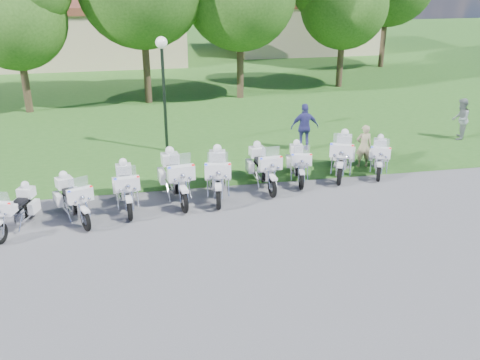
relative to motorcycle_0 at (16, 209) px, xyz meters
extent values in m
plane|color=#59595E|center=(5.99, -1.14, -0.59)|extent=(100.00, 100.00, 0.00)
cube|color=#2B611E|center=(5.99, 25.86, -0.59)|extent=(100.00, 48.00, 0.01)
torus|color=black|center=(-0.27, -0.83, -0.30)|extent=(0.29, 0.60, 0.59)
torus|color=black|center=(0.19, 0.60, -0.30)|extent=(0.29, 0.60, 0.59)
cube|color=white|center=(-0.20, -0.64, 0.34)|extent=(0.67, 0.40, 0.35)
cube|color=silver|center=(-0.19, -0.59, 0.65)|extent=(0.51, 0.25, 0.33)
sphere|color=red|center=(0.05, -0.78, 0.51)|extent=(0.08, 0.08, 0.08)
cube|color=silver|center=(-0.03, -0.10, -0.19)|extent=(0.44, 0.56, 0.30)
cube|color=white|center=(-0.10, -0.30, 0.12)|extent=(0.41, 0.52, 0.19)
cube|color=black|center=(0.05, 0.15, 0.10)|extent=(0.45, 0.61, 0.11)
cube|color=white|center=(0.40, 0.39, -0.15)|extent=(0.29, 0.49, 0.32)
cube|color=white|center=(-0.10, 0.55, -0.15)|extent=(0.29, 0.49, 0.32)
cube|color=white|center=(0.20, 0.62, 0.22)|extent=(0.51, 0.47, 0.28)
sphere|color=white|center=(0.20, 0.62, 0.45)|extent=(0.23, 0.23, 0.23)
torus|color=black|center=(1.89, -0.50, -0.28)|extent=(0.37, 0.64, 0.64)
torus|color=black|center=(1.23, 0.98, -0.28)|extent=(0.37, 0.64, 0.64)
cube|color=white|center=(1.89, -0.52, 0.06)|extent=(0.33, 0.45, 0.07)
cube|color=white|center=(1.80, -0.30, 0.41)|extent=(0.72, 0.49, 0.38)
cube|color=silver|center=(1.77, -0.25, 0.75)|extent=(0.54, 0.32, 0.36)
sphere|color=red|center=(2.10, -0.23, 0.59)|extent=(0.09, 0.09, 0.09)
sphere|color=#1426E5|center=(1.54, -0.48, 0.59)|extent=(0.09, 0.09, 0.09)
cube|color=silver|center=(1.55, 0.26, -0.16)|extent=(0.51, 0.62, 0.32)
cube|color=white|center=(1.64, 0.05, 0.17)|extent=(0.48, 0.58, 0.21)
cube|color=black|center=(1.43, 0.52, 0.15)|extent=(0.54, 0.67, 0.11)
cube|color=white|center=(1.55, 0.97, -0.11)|extent=(0.36, 0.52, 0.34)
cube|color=white|center=(1.02, 0.73, -0.11)|extent=(0.36, 0.52, 0.34)
cube|color=white|center=(1.22, 1.01, 0.29)|extent=(0.57, 0.53, 0.31)
sphere|color=white|center=(1.22, 1.01, 0.54)|extent=(0.25, 0.25, 0.25)
torus|color=black|center=(3.08, -0.06, -0.26)|extent=(0.19, 0.67, 0.66)
torus|color=black|center=(2.94, 1.62, -0.26)|extent=(0.19, 0.67, 0.66)
cube|color=white|center=(3.09, -0.08, 0.08)|extent=(0.22, 0.45, 0.07)
cube|color=white|center=(3.07, 0.16, 0.45)|extent=(0.73, 0.30, 0.40)
cube|color=silver|center=(3.06, 0.22, 0.80)|extent=(0.56, 0.17, 0.37)
sphere|color=red|center=(3.39, 0.13, 0.64)|extent=(0.09, 0.09, 0.09)
sphere|color=#1426E5|center=(2.75, 0.08, 0.64)|extent=(0.09, 0.09, 0.09)
cube|color=silver|center=(3.01, 0.80, -0.14)|extent=(0.38, 0.58, 0.34)
cube|color=white|center=(3.03, 0.56, 0.20)|extent=(0.36, 0.54, 0.22)
cube|color=black|center=(2.98, 1.09, 0.18)|extent=(0.39, 0.64, 0.12)
cube|color=white|center=(3.25, 1.49, -0.09)|extent=(0.22, 0.53, 0.36)
cube|color=white|center=(2.66, 1.44, -0.09)|extent=(0.22, 0.53, 0.36)
cube|color=white|center=(2.94, 1.65, 0.32)|extent=(0.51, 0.44, 0.32)
sphere|color=white|center=(2.94, 1.65, 0.58)|extent=(0.26, 0.26, 0.26)
torus|color=black|center=(4.67, 0.15, -0.22)|extent=(0.24, 0.76, 0.74)
torus|color=black|center=(4.42, 2.02, -0.22)|extent=(0.24, 0.76, 0.74)
cube|color=white|center=(4.68, 0.13, 0.16)|extent=(0.26, 0.51, 0.08)
cube|color=white|center=(4.64, 0.40, 0.58)|extent=(0.83, 0.37, 0.44)
cube|color=silver|center=(4.63, 0.47, 0.96)|extent=(0.63, 0.22, 0.42)
sphere|color=red|center=(5.00, 0.38, 0.79)|extent=(0.10, 0.10, 0.10)
sphere|color=#1426E5|center=(4.30, 0.29, 0.79)|extent=(0.10, 0.10, 0.10)
cube|color=silver|center=(4.54, 1.11, -0.09)|extent=(0.46, 0.67, 0.38)
cube|color=white|center=(4.58, 0.84, 0.30)|extent=(0.43, 0.62, 0.24)
cube|color=black|center=(4.50, 1.44, 0.28)|extent=(0.47, 0.73, 0.13)
cube|color=white|center=(4.77, 1.90, -0.04)|extent=(0.27, 0.60, 0.40)
cube|color=white|center=(4.11, 1.81, -0.04)|extent=(0.27, 0.60, 0.40)
cube|color=white|center=(4.42, 2.05, 0.43)|extent=(0.59, 0.51, 0.36)
sphere|color=white|center=(4.42, 2.05, 0.72)|extent=(0.29, 0.29, 0.29)
torus|color=black|center=(5.71, 0.19, -0.23)|extent=(0.24, 0.74, 0.73)
torus|color=black|center=(5.96, 2.03, -0.23)|extent=(0.24, 0.74, 0.73)
cube|color=white|center=(5.70, 0.17, 0.15)|extent=(0.26, 0.50, 0.08)
cube|color=white|center=(5.74, 0.44, 0.55)|extent=(0.81, 0.37, 0.44)
cube|color=silver|center=(5.75, 0.51, 0.93)|extent=(0.62, 0.21, 0.41)
sphere|color=red|center=(6.08, 0.33, 0.76)|extent=(0.10, 0.10, 0.10)
sphere|color=#1426E5|center=(5.39, 0.43, 0.76)|extent=(0.10, 0.10, 0.10)
cube|color=silver|center=(5.84, 1.13, -0.10)|extent=(0.45, 0.65, 0.37)
cube|color=white|center=(5.80, 0.87, 0.28)|extent=(0.42, 0.61, 0.24)
cube|color=black|center=(5.88, 1.46, 0.26)|extent=(0.46, 0.72, 0.13)
cube|color=white|center=(6.26, 1.82, -0.05)|extent=(0.27, 0.59, 0.39)
cube|color=white|center=(5.61, 1.91, -0.05)|extent=(0.27, 0.59, 0.39)
cube|color=white|center=(5.96, 2.06, 0.41)|extent=(0.58, 0.50, 0.35)
sphere|color=white|center=(5.96, 2.06, 0.70)|extent=(0.28, 0.28, 0.28)
torus|color=black|center=(7.51, 0.73, -0.26)|extent=(0.18, 0.68, 0.68)
torus|color=black|center=(7.39, 2.45, -0.26)|extent=(0.18, 0.68, 0.68)
cube|color=white|center=(7.51, 0.71, 0.10)|extent=(0.21, 0.46, 0.07)
cube|color=white|center=(7.49, 0.97, 0.47)|extent=(0.74, 0.29, 0.40)
cube|color=silver|center=(7.49, 1.03, 0.82)|extent=(0.57, 0.16, 0.38)
sphere|color=red|center=(7.82, 0.93, 0.66)|extent=(0.09, 0.09, 0.09)
sphere|color=#1426E5|center=(7.17, 0.88, 0.66)|extent=(0.09, 0.09, 0.09)
cube|color=silver|center=(7.45, 1.61, -0.14)|extent=(0.38, 0.59, 0.34)
cube|color=white|center=(7.46, 1.37, 0.22)|extent=(0.36, 0.55, 0.22)
cube|color=black|center=(7.43, 1.91, 0.20)|extent=(0.39, 0.65, 0.12)
cube|color=white|center=(7.70, 2.32, -0.09)|extent=(0.22, 0.54, 0.36)
cube|color=white|center=(7.10, 2.27, -0.09)|extent=(0.22, 0.54, 0.36)
cube|color=white|center=(7.39, 2.48, 0.34)|extent=(0.51, 0.44, 0.32)
sphere|color=white|center=(7.39, 2.48, 0.60)|extent=(0.26, 0.26, 0.26)
torus|color=black|center=(8.59, 1.15, -0.29)|extent=(0.22, 0.63, 0.62)
torus|color=black|center=(8.85, 2.69, -0.29)|extent=(0.22, 0.63, 0.62)
cube|color=white|center=(8.58, 1.13, 0.03)|extent=(0.23, 0.43, 0.06)
cube|color=white|center=(8.62, 1.36, 0.37)|extent=(0.69, 0.33, 0.37)
cube|color=silver|center=(8.63, 1.41, 0.70)|extent=(0.53, 0.20, 0.35)
sphere|color=red|center=(8.90, 1.26, 0.55)|extent=(0.08, 0.08, 0.08)
sphere|color=#1426E5|center=(8.32, 1.35, 0.55)|extent=(0.08, 0.08, 0.08)
cube|color=silver|center=(8.72, 1.94, -0.18)|extent=(0.39, 0.56, 0.31)
cube|color=white|center=(8.68, 1.72, 0.14)|extent=(0.37, 0.52, 0.20)
cube|color=black|center=(8.77, 2.21, 0.13)|extent=(0.40, 0.61, 0.11)
cube|color=white|center=(9.10, 2.51, -0.13)|extent=(0.24, 0.50, 0.33)
cube|color=white|center=(8.55, 2.60, -0.13)|extent=(0.24, 0.50, 0.33)
cube|color=white|center=(8.85, 2.72, 0.26)|extent=(0.50, 0.44, 0.29)
sphere|color=white|center=(8.85, 2.72, 0.49)|extent=(0.24, 0.24, 0.24)
torus|color=black|center=(9.94, 1.28, -0.24)|extent=(0.43, 0.71, 0.72)
torus|color=black|center=(10.70, 2.94, -0.24)|extent=(0.43, 0.71, 0.72)
cube|color=white|center=(9.94, 1.26, 0.14)|extent=(0.37, 0.51, 0.08)
cube|color=white|center=(10.05, 1.51, 0.54)|extent=(0.81, 0.56, 0.43)
cube|color=silver|center=(10.07, 1.57, 0.91)|extent=(0.60, 0.37, 0.40)
sphere|color=red|center=(10.33, 1.31, 0.74)|extent=(0.10, 0.10, 0.10)
sphere|color=#1426E5|center=(9.71, 1.59, 0.74)|extent=(0.10, 0.10, 0.10)
cube|color=silver|center=(10.33, 2.13, -0.11)|extent=(0.58, 0.70, 0.37)
cube|color=white|center=(10.22, 1.90, 0.27)|extent=(0.54, 0.65, 0.24)
cube|color=black|center=(10.46, 2.43, 0.25)|extent=(0.61, 0.76, 0.13)
cube|color=white|center=(10.93, 2.66, -0.05)|extent=(0.41, 0.59, 0.39)
cube|color=white|center=(10.34, 2.93, -0.05)|extent=(0.41, 0.59, 0.39)
cube|color=white|center=(10.71, 2.97, 0.40)|extent=(0.65, 0.61, 0.34)
sphere|color=white|center=(10.71, 2.97, 0.68)|extent=(0.28, 0.28, 0.28)
torus|color=black|center=(11.37, 1.35, -0.29)|extent=(0.36, 0.61, 0.61)
torus|color=black|center=(12.00, 2.77, -0.29)|extent=(0.36, 0.61, 0.61)
cube|color=white|center=(11.36, 1.33, 0.03)|extent=(0.31, 0.43, 0.06)
cube|color=white|center=(11.45, 1.54, 0.37)|extent=(0.69, 0.47, 0.37)
cube|color=silver|center=(11.48, 1.59, 0.69)|extent=(0.51, 0.31, 0.34)
sphere|color=red|center=(11.70, 1.37, 0.54)|extent=(0.08, 0.08, 0.08)
sphere|color=#1426E5|center=(11.16, 1.61, 0.54)|extent=(0.08, 0.08, 0.08)
cube|color=silver|center=(11.69, 2.07, -0.18)|extent=(0.49, 0.59, 0.31)
cube|color=white|center=(11.60, 1.87, 0.14)|extent=(0.46, 0.55, 0.20)
cube|color=black|center=(11.81, 2.33, 0.12)|extent=(0.52, 0.64, 0.11)
cube|color=white|center=(12.20, 2.53, -0.13)|extent=(0.34, 0.50, 0.33)
cube|color=white|center=(11.70, 2.75, -0.13)|extent=(0.34, 0.50, 0.33)
cube|color=white|center=(12.01, 2.79, 0.25)|extent=(0.55, 0.51, 0.29)
sphere|color=white|center=(12.01, 2.79, 0.49)|extent=(0.24, 0.24, 0.24)
cylinder|color=black|center=(4.51, 5.82, 1.42)|extent=(0.12, 0.12, 4.03)
sphere|color=white|center=(4.51, 5.82, 3.59)|extent=(0.44, 0.44, 0.44)
cylinder|color=#38281C|center=(-1.82, 12.91, 1.03)|extent=(0.36, 0.36, 3.24)
sphere|color=#244A14|center=(-1.82, 12.91, 3.83)|extent=(4.71, 4.71, 4.71)
cylinder|color=#38281C|center=(4.02, 13.71, 1.58)|extent=(0.36, 0.36, 4.33)
cylinder|color=#38281C|center=(8.96, 13.89, 1.37)|extent=(0.36, 0.36, 3.91)
cylinder|color=#38281C|center=(15.21, 15.50, 1.10)|extent=(0.36, 0.36, 3.38)
sphere|color=#244A14|center=(15.21, 15.50, 4.02)|extent=(4.92, 4.92, 4.92)
cylinder|color=#38281C|center=(20.30, 20.88, 1.54)|extent=(0.36, 0.36, 4.25)
cube|color=#C9B391|center=(-0.01, 26.86, 1.21)|extent=(14.00, 8.00, 3.60)
cube|color=brown|center=(-0.01, 26.86, 3.26)|extent=(14.56, 8.32, 0.50)
cube|color=#C9B391|center=(16.99, 28.86, 1.21)|extent=(11.00, 7.00, 3.60)
cube|color=brown|center=(16.99, 28.86, 3.26)|extent=(11.44, 7.28, 0.50)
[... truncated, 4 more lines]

